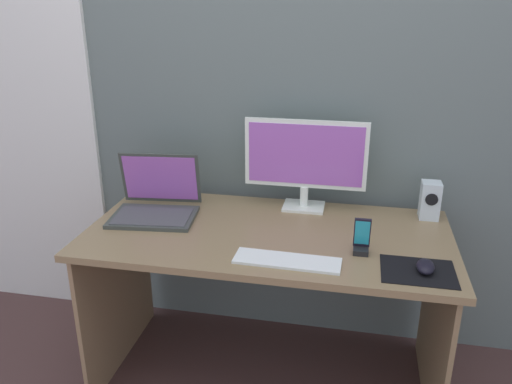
{
  "coord_description": "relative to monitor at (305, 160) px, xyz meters",
  "views": [
    {
      "loc": [
        0.32,
        -1.83,
        1.59
      ],
      "look_at": [
        -0.04,
        -0.02,
        0.89
      ],
      "focal_mm": 35.89,
      "sensor_mm": 36.0,
      "label": 1
    }
  ],
  "objects": [
    {
      "name": "ground_plane",
      "position": [
        -0.11,
        -0.27,
        -0.94
      ],
      "size": [
        8.0,
        8.0,
        0.0
      ],
      "primitive_type": "plane",
      "color": "#49312F"
    },
    {
      "name": "wall_back",
      "position": [
        -0.11,
        0.16,
        0.31
      ],
      "size": [
        6.0,
        0.04,
        2.5
      ],
      "primitive_type": "cube",
      "color": "slate",
      "rests_on": "ground_plane"
    },
    {
      "name": "door_left",
      "position": [
        -1.45,
        0.12,
        0.07
      ],
      "size": [
        0.82,
        0.02,
        2.02
      ],
      "primitive_type": "cube",
      "color": "white",
      "rests_on": "ground_plane"
    },
    {
      "name": "desk",
      "position": [
        -0.11,
        -0.27,
        -0.37
      ],
      "size": [
        1.45,
        0.72,
        0.72
      ],
      "color": "#886F4D",
      "rests_on": "ground_plane"
    },
    {
      "name": "monitor",
      "position": [
        0.0,
        0.0,
        0.0
      ],
      "size": [
        0.53,
        0.14,
        0.4
      ],
      "color": "white",
      "rests_on": "desk"
    },
    {
      "name": "speaker_right",
      "position": [
        0.53,
        -0.01,
        -0.14
      ],
      "size": [
        0.08,
        0.08,
        0.16
      ],
      "color": "silver",
      "rests_on": "desk"
    },
    {
      "name": "laptop",
      "position": [
        -0.61,
        -0.2,
        -0.17
      ],
      "size": [
        0.38,
        0.33,
        0.25
      ],
      "color": "#3B413C",
      "rests_on": "desk"
    },
    {
      "name": "keyboard_external",
      "position": [
        -0.0,
        -0.51,
        -0.22
      ],
      "size": [
        0.38,
        0.12,
        0.01
      ],
      "primitive_type": "cube",
      "rotation": [
        0.0,
        0.0,
        -0.03
      ],
      "color": "white",
      "rests_on": "desk"
    },
    {
      "name": "mousepad",
      "position": [
        0.45,
        -0.49,
        -0.22
      ],
      "size": [
        0.25,
        0.2,
        0.0
      ],
      "primitive_type": "cube",
      "color": "black",
      "rests_on": "desk"
    },
    {
      "name": "mouse",
      "position": [
        0.47,
        -0.49,
        -0.2
      ],
      "size": [
        0.07,
        0.1,
        0.04
      ],
      "primitive_type": "ellipsoid",
      "rotation": [
        0.0,
        0.0,
        -0.08
      ],
      "color": "black",
      "rests_on": "mousepad"
    },
    {
      "name": "phone_in_dock",
      "position": [
        0.25,
        -0.39,
        -0.17
      ],
      "size": [
        0.06,
        0.06,
        0.14
      ],
      "color": "black",
      "rests_on": "desk"
    }
  ]
}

